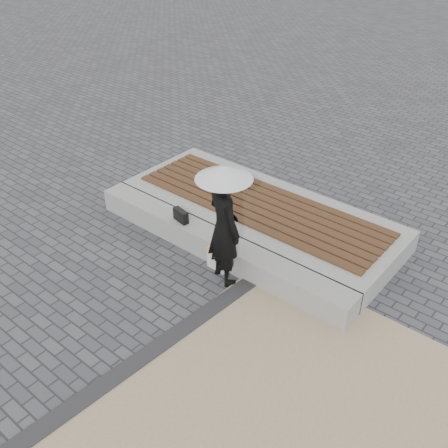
{
  "coord_description": "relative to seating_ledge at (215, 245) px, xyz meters",
  "views": [
    {
      "loc": [
        4.44,
        -3.52,
        5.06
      ],
      "look_at": [
        0.49,
        1.23,
        1.0
      ],
      "focal_mm": 41.13,
      "sensor_mm": 36.0,
      "label": 1
    }
  ],
  "objects": [
    {
      "name": "seating_ledge",
      "position": [
        0.0,
        0.0,
        0.0
      ],
      "size": [
        5.0,
        0.45,
        0.4
      ],
      "primitive_type": "cube",
      "color": "#9A9A95",
      "rests_on": "ground"
    },
    {
      "name": "woman",
      "position": [
        0.49,
        -0.37,
        0.72
      ],
      "size": [
        0.78,
        0.65,
        1.85
      ],
      "primitive_type": "imported",
      "rotation": [
        0.0,
        0.0,
        2.79
      ],
      "color": "black",
      "rests_on": "ground"
    },
    {
      "name": "handbag",
      "position": [
        -0.7,
        -0.05,
        0.31
      ],
      "size": [
        0.32,
        0.16,
        0.21
      ],
      "primitive_type": "cube",
      "rotation": [
        0.0,
        0.0,
        -0.19
      ],
      "color": "black",
      "rests_on": "seating_ledge"
    },
    {
      "name": "canvas_tote",
      "position": [
        0.27,
        -0.24,
        -0.02
      ],
      "size": [
        0.36,
        0.17,
        0.37
      ],
      "primitive_type": "cube",
      "rotation": [
        0.0,
        0.0,
        -0.07
      ],
      "color": "silver",
      "rests_on": "ground"
    },
    {
      "name": "magazine",
      "position": [
        0.27,
        -0.29,
        0.17
      ],
      "size": [
        0.35,
        0.31,
        0.01
      ],
      "primitive_type": "cube",
      "rotation": [
        0.0,
        0.0,
        -0.38
      ],
      "color": "#EC4042",
      "rests_on": "canvas_tote"
    },
    {
      "name": "edging_band",
      "position": [
        0.75,
        -2.1,
        -0.18
      ],
      "size": [
        0.61,
        5.2,
        0.04
      ],
      "primitive_type": "cube",
      "rotation": [
        0.0,
        0.0,
        -0.07
      ],
      "color": "#2A2A2C",
      "rests_on": "ground"
    },
    {
      "name": "parasol",
      "position": [
        0.49,
        -0.37,
        1.64
      ],
      "size": [
        0.81,
        0.81,
        1.03
      ],
      "rotation": [
        0.0,
        0.0,
        -0.27
      ],
      "color": "#ACACB1",
      "rests_on": "ground"
    },
    {
      "name": "timber_platform",
      "position": [
        0.0,
        1.2,
        0.0
      ],
      "size": [
        5.0,
        2.0,
        0.4
      ],
      "primitive_type": "cube",
      "color": "#A6A6A1",
      "rests_on": "ground"
    },
    {
      "name": "ground",
      "position": [
        0.0,
        -1.6,
        -0.2
      ],
      "size": [
        80.0,
        80.0,
        0.0
      ],
      "primitive_type": "plane",
      "color": "#49494E",
      "rests_on": "ground"
    },
    {
      "name": "timber_decking",
      "position": [
        0.0,
        1.2,
        0.22
      ],
      "size": [
        4.6,
        1.4,
        0.04
      ],
      "primitive_type": null,
      "color": "brown",
      "rests_on": "timber_platform"
    }
  ]
}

